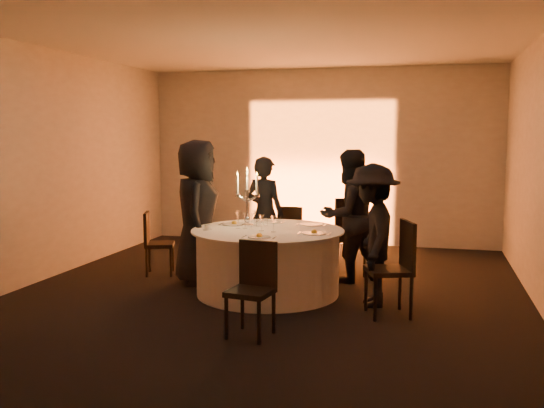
% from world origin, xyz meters
% --- Properties ---
extents(floor, '(7.00, 7.00, 0.00)m').
position_xyz_m(floor, '(0.00, 0.00, 0.00)').
color(floor, black).
rests_on(floor, ground).
extents(ceiling, '(7.00, 7.00, 0.00)m').
position_xyz_m(ceiling, '(0.00, 0.00, 3.00)').
color(ceiling, silver).
rests_on(ceiling, wall_back).
extents(wall_back, '(7.00, 0.00, 7.00)m').
position_xyz_m(wall_back, '(0.00, 3.50, 1.50)').
color(wall_back, '#B8B1AB').
rests_on(wall_back, floor).
extents(wall_front, '(7.00, 0.00, 7.00)m').
position_xyz_m(wall_front, '(0.00, -3.50, 1.50)').
color(wall_front, '#B8B1AB').
rests_on(wall_front, floor).
extents(wall_left, '(0.00, 7.00, 7.00)m').
position_xyz_m(wall_left, '(-3.00, 0.00, 1.50)').
color(wall_left, '#B8B1AB').
rests_on(wall_left, floor).
extents(uplighter_fixture, '(0.25, 0.12, 0.10)m').
position_xyz_m(uplighter_fixture, '(0.00, 3.20, 0.05)').
color(uplighter_fixture, black).
rests_on(uplighter_fixture, floor).
extents(banquet_table, '(1.80, 1.80, 0.77)m').
position_xyz_m(banquet_table, '(0.00, 0.00, 0.38)').
color(banquet_table, black).
rests_on(banquet_table, floor).
extents(chair_left, '(0.48, 0.47, 0.85)m').
position_xyz_m(chair_left, '(-1.73, 0.57, 0.47)').
color(chair_left, black).
rests_on(chair_left, floor).
extents(chair_back_left, '(0.39, 0.39, 0.85)m').
position_xyz_m(chair_back_left, '(-0.11, 1.74, 0.47)').
color(chair_back_left, black).
rests_on(chair_back_left, floor).
extents(chair_back_right, '(0.64, 0.64, 1.07)m').
position_xyz_m(chair_back_right, '(0.80, 1.10, 0.60)').
color(chair_back_right, black).
rests_on(chair_back_right, floor).
extents(chair_right, '(0.56, 0.56, 0.99)m').
position_xyz_m(chair_right, '(1.52, -0.50, 0.56)').
color(chair_right, black).
rests_on(chair_right, floor).
extents(chair_front, '(0.44, 0.44, 0.88)m').
position_xyz_m(chair_front, '(0.25, -1.46, 0.49)').
color(chair_front, black).
rests_on(chair_front, floor).
extents(guest_left, '(0.80, 1.01, 1.82)m').
position_xyz_m(guest_left, '(-1.00, 0.28, 0.91)').
color(guest_left, black).
rests_on(guest_left, floor).
extents(guest_back_left, '(0.66, 0.53, 1.58)m').
position_xyz_m(guest_back_left, '(-0.38, 1.24, 0.79)').
color(guest_back_left, black).
rests_on(guest_back_left, floor).
extents(guest_back_right, '(1.04, 1.04, 1.70)m').
position_xyz_m(guest_back_right, '(0.84, 0.86, 0.85)').
color(guest_back_right, black).
rests_on(guest_back_right, floor).
extents(guest_right, '(0.73, 1.09, 1.57)m').
position_xyz_m(guest_right, '(1.24, -0.19, 0.79)').
color(guest_right, black).
rests_on(guest_right, floor).
extents(plate_left, '(0.35, 0.29, 0.08)m').
position_xyz_m(plate_left, '(-0.50, 0.25, 0.79)').
color(plate_left, white).
rests_on(plate_left, banquet_table).
extents(plate_back_left, '(0.36, 0.28, 0.01)m').
position_xyz_m(plate_back_left, '(-0.12, 0.55, 0.78)').
color(plate_back_left, white).
rests_on(plate_back_left, banquet_table).
extents(plate_back_right, '(0.35, 0.28, 0.01)m').
position_xyz_m(plate_back_right, '(0.43, 0.47, 0.78)').
color(plate_back_right, white).
rests_on(plate_back_right, banquet_table).
extents(plate_right, '(0.36, 0.27, 0.08)m').
position_xyz_m(plate_right, '(0.59, -0.18, 0.79)').
color(plate_right, white).
rests_on(plate_right, banquet_table).
extents(plate_front, '(0.36, 0.25, 0.08)m').
position_xyz_m(plate_front, '(0.06, -0.57, 0.79)').
color(plate_front, white).
rests_on(plate_front, banquet_table).
extents(coffee_cup, '(0.11, 0.11, 0.07)m').
position_xyz_m(coffee_cup, '(-0.67, -0.22, 0.80)').
color(coffee_cup, white).
rests_on(coffee_cup, banquet_table).
extents(candelabra, '(0.30, 0.15, 0.72)m').
position_xyz_m(candelabra, '(-0.31, 0.20, 1.02)').
color(candelabra, white).
rests_on(candelabra, banquet_table).
extents(wine_glass_a, '(0.07, 0.07, 0.19)m').
position_xyz_m(wine_glass_a, '(-0.19, -0.03, 0.91)').
color(wine_glass_a, white).
rests_on(wine_glass_a, banquet_table).
extents(wine_glass_b, '(0.07, 0.07, 0.19)m').
position_xyz_m(wine_glass_b, '(-0.28, 0.01, 0.91)').
color(wine_glass_b, white).
rests_on(wine_glass_b, banquet_table).
extents(wine_glass_c, '(0.07, 0.07, 0.19)m').
position_xyz_m(wine_glass_c, '(-0.04, -0.13, 0.91)').
color(wine_glass_c, white).
rests_on(wine_glass_c, banquet_table).
extents(wine_glass_d, '(0.07, 0.07, 0.19)m').
position_xyz_m(wine_glass_d, '(-0.42, 0.18, 0.91)').
color(wine_glass_d, white).
rests_on(wine_glass_d, banquet_table).
extents(wine_glass_e, '(0.07, 0.07, 0.19)m').
position_xyz_m(wine_glass_e, '(0.11, -0.17, 0.91)').
color(wine_glass_e, white).
rests_on(wine_glass_e, banquet_table).
extents(wine_glass_f, '(0.07, 0.07, 0.19)m').
position_xyz_m(wine_glass_f, '(-0.23, 0.25, 0.91)').
color(wine_glass_f, white).
rests_on(wine_glass_f, banquet_table).
extents(wine_glass_g, '(0.07, 0.07, 0.19)m').
position_xyz_m(wine_glass_g, '(-0.37, -0.01, 0.91)').
color(wine_glass_g, white).
rests_on(wine_glass_g, banquet_table).
extents(tumbler_a, '(0.07, 0.07, 0.09)m').
position_xyz_m(tumbler_a, '(-0.11, 0.28, 0.82)').
color(tumbler_a, white).
rests_on(tumbler_a, banquet_table).
extents(tumbler_b, '(0.07, 0.07, 0.09)m').
position_xyz_m(tumbler_b, '(-0.17, 0.19, 0.82)').
color(tumbler_b, white).
rests_on(tumbler_b, banquet_table).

